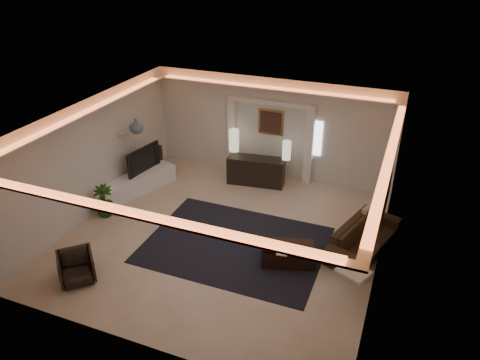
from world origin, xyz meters
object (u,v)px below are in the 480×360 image
at_px(console, 256,171).
at_px(coffee_table, 288,254).
at_px(sofa, 365,237).
at_px(armchair, 76,267).

distance_m(console, coffee_table, 3.66).
relative_size(sofa, armchair, 3.15).
relative_size(console, armchair, 2.28).
bearing_deg(sofa, console, 75.74).
bearing_deg(sofa, armchair, 138.94).
xyz_separation_m(console, armchair, (-1.96, -5.29, -0.08)).
distance_m(sofa, armchair, 6.20).
bearing_deg(coffee_table, sofa, 19.17).
xyz_separation_m(sofa, coffee_table, (-1.46, -1.08, -0.12)).
height_order(console, sofa, console).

